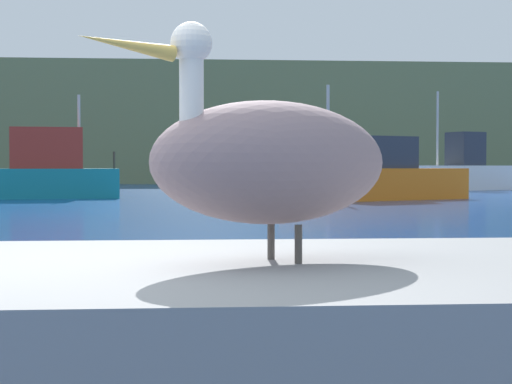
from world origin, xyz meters
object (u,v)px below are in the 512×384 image
fishing_boat_teal (28,173)px  fishing_boat_orange (376,176)px  fishing_boat_white (464,171)px  pelican (271,160)px

fishing_boat_teal → fishing_boat_orange: 13.83m
fishing_boat_white → fishing_boat_orange: 14.23m
fishing_boat_white → fishing_boat_orange: fishing_boat_white is taller
pelican → fishing_boat_white: size_ratio=0.21×
pelican → fishing_boat_teal: size_ratio=0.16×
fishing_boat_teal → fishing_boat_orange: fishing_boat_orange is taller
pelican → fishing_boat_teal: (-6.91, 30.19, -0.28)m
pelican → fishing_boat_orange: fishing_boat_orange is taller
fishing_boat_teal → pelican: bearing=-85.0°
fishing_boat_orange → fishing_boat_white: bearing=-146.9°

